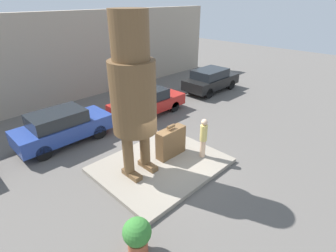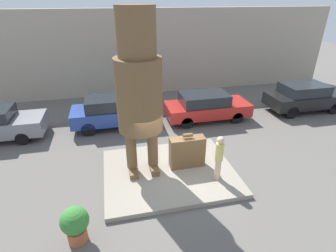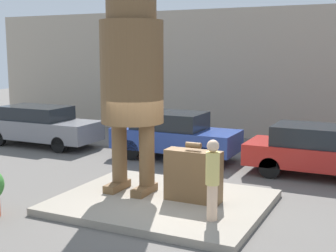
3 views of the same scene
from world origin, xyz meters
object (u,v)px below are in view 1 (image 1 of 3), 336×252
object	(u,v)px
tourist	(203,137)
parked_car_red	(147,102)
parked_car_black	(211,80)
statue_figure	(133,87)
giant_suitcase	(171,142)
planter_pot	(137,235)
parked_car_blue	(62,126)

from	to	relation	value
tourist	parked_car_red	xyz separation A→B (m)	(1.49, 5.22, -0.31)
tourist	parked_car_black	bearing A→B (deg)	34.48
statue_figure	giant_suitcase	world-z (taller)	statue_figure
tourist	planter_pot	xyz separation A→B (m)	(-4.75, -1.55, -0.48)
statue_figure	parked_car_black	xyz separation A→B (m)	(10.05, 4.02, -2.66)
statue_figure	tourist	distance (m)	3.69
parked_car_red	statue_figure	bearing A→B (deg)	-134.63
tourist	parked_car_red	bearing A→B (deg)	74.11
giant_suitcase	tourist	size ratio (longest dim) A/B	0.82
planter_pot	parked_car_black	bearing A→B (deg)	28.70
giant_suitcase	tourist	xyz separation A→B (m)	(0.85, -1.02, 0.32)
statue_figure	parked_car_black	distance (m)	11.14
statue_figure	giant_suitcase	size ratio (longest dim) A/B	4.07
tourist	planter_pot	world-z (taller)	tourist
planter_pot	tourist	bearing A→B (deg)	18.13
parked_car_black	planter_pot	distance (m)	13.96
tourist	parked_car_red	distance (m)	5.44
tourist	parked_car_blue	bearing A→B (deg)	122.00
giant_suitcase	parked_car_blue	xyz separation A→B (m)	(-2.58, 4.47, 0.07)
parked_car_red	planter_pot	world-z (taller)	parked_car_red
giant_suitcase	parked_car_blue	bearing A→B (deg)	119.96
tourist	parked_car_black	distance (m)	9.10
parked_car_blue	parked_car_red	world-z (taller)	parked_car_blue
parked_car_blue	parked_car_red	bearing A→B (deg)	-3.05
planter_pot	statue_figure	bearing A→B (deg)	50.74
parked_car_red	parked_car_blue	bearing A→B (deg)	176.95
parked_car_red	parked_car_black	distance (m)	6.01
parked_car_black	statue_figure	bearing A→B (deg)	-158.22
statue_figure	parked_car_black	size ratio (longest dim) A/B	1.29
tourist	planter_pot	distance (m)	5.02
parked_car_blue	tourist	bearing A→B (deg)	-58.00
parked_car_blue	planter_pot	size ratio (longest dim) A/B	3.82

